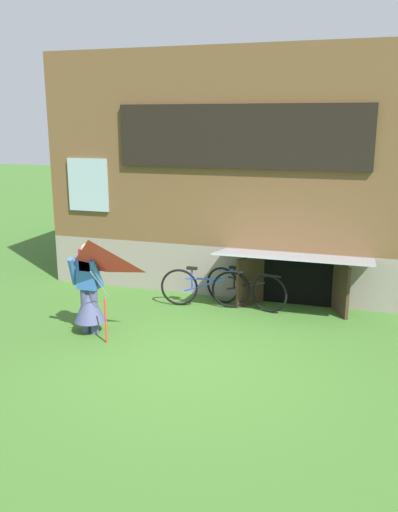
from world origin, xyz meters
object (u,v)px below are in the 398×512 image
(person, at_px, (89,296))
(bicycle_blue, at_px, (205,288))
(bicycle_black, at_px, (245,289))
(kite, at_px, (90,268))

(person, distance_m, bicycle_blue, 2.38)
(bicycle_black, xyz_separation_m, bicycle_blue, (-0.76, -0.17, 0.00))
(person, relative_size, kite, 0.93)
(person, bearing_deg, bicycle_black, 46.96)
(kite, height_order, bicycle_black, kite)
(kite, bearing_deg, bicycle_blue, 64.67)
(kite, relative_size, bicycle_blue, 0.97)
(person, xyz_separation_m, bicycle_black, (2.24, 2.01, -0.27))
(bicycle_blue, bearing_deg, kite, -124.15)
(person, height_order, bicycle_black, person)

